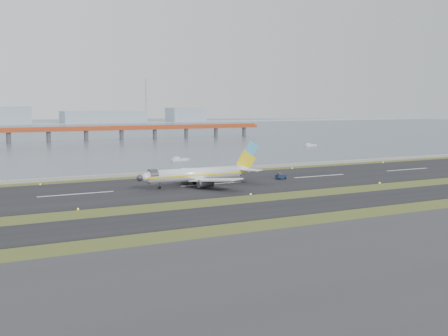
# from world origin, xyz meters

# --- Properties ---
(ground) EXTENTS (1000.00, 1000.00, 0.00)m
(ground) POSITION_xyz_m (0.00, 0.00, 0.00)
(ground) COLOR #384E1B
(ground) RESTS_ON ground
(apron_strip) EXTENTS (1000.00, 50.00, 0.10)m
(apron_strip) POSITION_xyz_m (0.00, -55.00, 0.05)
(apron_strip) COLOR #313133
(apron_strip) RESTS_ON ground
(taxiway_strip) EXTENTS (1000.00, 18.00, 0.10)m
(taxiway_strip) POSITION_xyz_m (0.00, -12.00, 0.05)
(taxiway_strip) COLOR black
(taxiway_strip) RESTS_ON ground
(runway_strip) EXTENTS (1000.00, 45.00, 0.10)m
(runway_strip) POSITION_xyz_m (0.00, 30.00, 0.05)
(runway_strip) COLOR black
(runway_strip) RESTS_ON ground
(seawall) EXTENTS (1000.00, 2.50, 1.00)m
(seawall) POSITION_xyz_m (0.00, 60.00, 0.50)
(seawall) COLOR gray
(seawall) RESTS_ON ground
(bay_water) EXTENTS (1400.00, 800.00, 1.30)m
(bay_water) POSITION_xyz_m (0.00, 460.00, 0.00)
(bay_water) COLOR #424E5E
(bay_water) RESTS_ON ground
(red_pier) EXTENTS (260.00, 5.00, 10.20)m
(red_pier) POSITION_xyz_m (20.00, 250.00, 7.28)
(red_pier) COLOR #A9401D
(red_pier) RESTS_ON ground
(far_shoreline) EXTENTS (1400.00, 80.00, 60.50)m
(far_shoreline) POSITION_xyz_m (13.62, 620.00, 6.07)
(far_shoreline) COLOR #9BABB8
(far_shoreline) RESTS_ON ground
(airliner) EXTENTS (38.52, 32.89, 12.80)m
(airliner) POSITION_xyz_m (-4.64, 28.35, 3.46)
(airliner) COLOR white
(airliner) RESTS_ON ground
(pushback_tug) EXTENTS (3.27, 2.02, 2.04)m
(pushback_tug) POSITION_xyz_m (24.41, 29.68, 0.99)
(pushback_tug) COLOR #16223D
(pushback_tug) RESTS_ON ground
(workboat_near) EXTENTS (7.98, 3.24, 1.89)m
(workboat_near) POSITION_xyz_m (20.12, 99.60, 0.60)
(workboat_near) COLOR silver
(workboat_near) RESTS_ON ground
(workboat_far) EXTENTS (8.13, 3.27, 1.92)m
(workboat_far) POSITION_xyz_m (120.88, 142.51, 0.61)
(workboat_far) COLOR silver
(workboat_far) RESTS_ON ground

